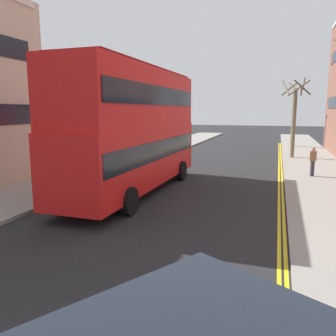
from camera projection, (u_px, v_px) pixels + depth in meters
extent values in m
cube|color=gray|center=(333.00, 196.00, 14.83)|extent=(4.00, 80.00, 0.14)
cube|color=gray|center=(76.00, 178.00, 18.77)|extent=(4.00, 80.00, 0.14)
cube|color=yellow|center=(283.00, 205.00, 13.60)|extent=(0.10, 56.00, 0.01)
cube|color=yellow|center=(279.00, 205.00, 13.65)|extent=(0.10, 56.00, 0.01)
cube|color=red|center=(135.00, 155.00, 15.56)|extent=(2.64, 10.83, 2.60)
cube|color=red|center=(134.00, 98.00, 15.14)|extent=(2.58, 10.61, 2.50)
cube|color=black|center=(135.00, 148.00, 15.51)|extent=(2.66, 10.40, 0.84)
cube|color=black|center=(134.00, 96.00, 15.12)|extent=(2.65, 10.18, 0.80)
cube|color=yellow|center=(172.00, 118.00, 20.33)|extent=(2.00, 0.09, 0.44)
cube|color=maroon|center=(134.00, 68.00, 14.92)|extent=(2.37, 9.75, 0.10)
cylinder|color=black|center=(140.00, 168.00, 19.29)|extent=(0.31, 1.04, 1.04)
cylinder|color=black|center=(182.00, 171.00, 18.50)|extent=(0.31, 1.04, 1.04)
cylinder|color=black|center=(70.00, 196.00, 13.03)|extent=(0.31, 1.04, 1.04)
cylinder|color=black|center=(129.00, 201.00, 12.24)|extent=(0.31, 1.04, 1.04)
cylinder|color=#2D2D38|center=(312.00, 169.00, 18.89)|extent=(0.22, 0.22, 0.85)
cube|color=#8C6647|center=(313.00, 156.00, 18.77)|extent=(0.34, 0.22, 0.56)
sphere|color=#9E7051|center=(314.00, 149.00, 18.70)|extent=(0.20, 0.20, 0.20)
cylinder|color=#6B6047|center=(294.00, 118.00, 34.50)|extent=(0.42, 0.42, 5.73)
cylinder|color=#6B6047|center=(304.00, 84.00, 33.74)|extent=(0.21, 1.55, 1.13)
cylinder|color=#6B6047|center=(292.00, 86.00, 34.45)|extent=(0.95, 0.75, 0.82)
cylinder|color=#6B6047|center=(292.00, 86.00, 33.75)|extent=(0.79, 0.78, 0.74)
cylinder|color=#6B6047|center=(294.00, 127.00, 26.17)|extent=(0.29, 0.29, 4.80)
cylinder|color=#6B6047|center=(301.00, 91.00, 25.59)|extent=(0.15, 0.86, 0.65)
cylinder|color=#6B6047|center=(299.00, 88.00, 26.30)|extent=(1.59, 0.65, 1.20)
cylinder|color=#6B6047|center=(290.00, 89.00, 26.33)|extent=(1.22, 0.97, 1.06)
cylinder|color=#6B6047|center=(286.00, 88.00, 25.66)|extent=(0.64, 1.56, 1.17)
cylinder|color=#6B6047|center=(302.00, 87.00, 24.97)|extent=(1.34, 0.96, 1.12)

